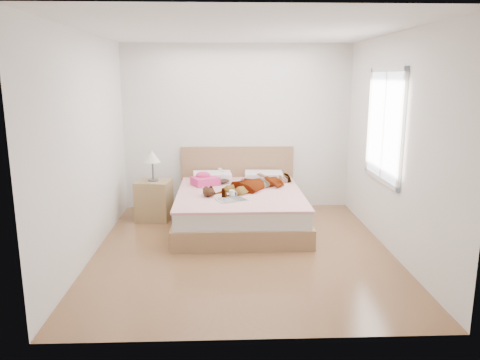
% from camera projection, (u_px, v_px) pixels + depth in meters
% --- Properties ---
extents(ground, '(4.00, 4.00, 0.00)m').
position_uv_depth(ground, '(243.00, 250.00, 5.76)').
color(ground, '#4D2D18').
rests_on(ground, ground).
extents(woman, '(1.49, 1.39, 0.20)m').
position_uv_depth(woman, '(256.00, 181.00, 6.76)').
color(woman, white).
rests_on(woman, bed).
extents(hair, '(0.51, 0.59, 0.08)m').
position_uv_depth(hair, '(217.00, 179.00, 7.19)').
color(hair, black).
rests_on(hair, bed).
extents(phone, '(0.10, 0.11, 0.05)m').
position_uv_depth(phone, '(221.00, 170.00, 7.11)').
color(phone, silver).
rests_on(phone, bed).
extents(room_shell, '(4.00, 4.00, 4.00)m').
position_uv_depth(room_shell, '(384.00, 126.00, 5.80)').
color(room_shell, white).
rests_on(room_shell, ground).
extents(bed, '(1.80, 2.08, 1.00)m').
position_uv_depth(bed, '(240.00, 206.00, 6.71)').
color(bed, olive).
rests_on(bed, ground).
extents(towel, '(0.46, 0.43, 0.19)m').
position_uv_depth(towel, '(205.00, 180.00, 6.97)').
color(towel, '#EE4082').
rests_on(towel, bed).
extents(magazine, '(0.46, 0.39, 0.02)m').
position_uv_depth(magazine, '(232.00, 200.00, 6.12)').
color(magazine, silver).
rests_on(magazine, bed).
extents(coffee_mug, '(0.12, 0.10, 0.09)m').
position_uv_depth(coffee_mug, '(232.00, 193.00, 6.29)').
color(coffee_mug, white).
rests_on(coffee_mug, bed).
extents(plush_toy, '(0.20, 0.25, 0.13)m').
position_uv_depth(plush_toy, '(208.00, 192.00, 6.31)').
color(plush_toy, black).
rests_on(plush_toy, bed).
extents(nightstand, '(0.54, 0.50, 1.04)m').
position_uv_depth(nightstand, '(154.00, 197.00, 6.94)').
color(nightstand, olive).
rests_on(nightstand, ground).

